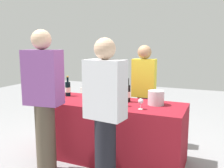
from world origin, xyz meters
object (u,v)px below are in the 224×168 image
wine_bottle_0 (68,89)px  wine_bottle_2 (119,93)px  ice_bucket (156,98)px  wine_bottle_3 (128,93)px  guest_1 (105,111)px  guest_0 (44,98)px  wine_bottle_1 (111,92)px  wine_glass_2 (141,102)px  server_pouring (144,91)px  wine_glass_0 (100,96)px  menu_board (92,109)px  wine_glass_1 (125,98)px

wine_bottle_0 → wine_bottle_2: size_ratio=1.01×
wine_bottle_2 → ice_bucket: bearing=-2.9°
wine_bottle_3 → guest_1: bearing=-86.5°
guest_0 → wine_bottle_2: bearing=43.1°
wine_bottle_1 → wine_glass_2: size_ratio=2.49×
wine_bottle_3 → guest_1: size_ratio=0.20×
wine_bottle_2 → guest_1: guest_1 is taller
guest_1 → wine_bottle_1: bearing=116.6°
wine_bottle_1 → server_pouring: bearing=58.9°
wine_bottle_3 → ice_bucket: size_ratio=1.56×
wine_bottle_2 → wine_glass_0: bearing=-120.8°
wine_glass_0 → menu_board: (-0.70, 1.07, -0.51)m
wine_bottle_2 → guest_0: guest_0 is taller
wine_bottle_0 → menu_board: wine_bottle_0 is taller
ice_bucket → guest_0: guest_0 is taller
wine_glass_2 → guest_1: guest_1 is taller
wine_bottle_1 → menu_board: (-0.74, 0.81, -0.53)m
wine_bottle_0 → wine_bottle_2: 0.82m
wine_glass_2 → wine_bottle_1: bearing=149.2°
wine_bottle_2 → menu_board: size_ratio=0.39×
ice_bucket → wine_bottle_3: bearing=179.3°
server_pouring → guest_0: bearing=54.5°
wine_bottle_1 → wine_glass_1: bearing=-40.3°
wine_bottle_0 → menu_board: 0.97m
wine_bottle_1 → wine_bottle_3: 0.26m
wine_bottle_1 → ice_bucket: 0.64m
ice_bucket → guest_1: (-0.33, -0.83, -0.01)m
wine_bottle_0 → wine_bottle_3: wine_bottle_3 is taller
wine_bottle_1 → wine_bottle_3: (0.26, -0.02, 0.00)m
guest_0 → ice_bucket: bearing=25.5°
wine_bottle_1 → wine_bottle_2: size_ratio=1.09×
ice_bucket → server_pouring: (-0.32, 0.55, -0.04)m
wine_bottle_1 → wine_glass_1: (0.30, -0.25, -0.02)m
wine_bottle_2 → wine_glass_2: size_ratio=2.29×
wine_glass_2 → guest_1: (-0.22, -0.54, -0.01)m
ice_bucket → wine_bottle_1: bearing=178.2°
wine_glass_1 → wine_glass_2: bearing=-14.7°
wine_glass_0 → menu_board: wine_glass_0 is taller
wine_glass_2 → guest_0: 1.15m
guest_0 → wine_glass_2: bearing=16.4°
wine_bottle_2 → server_pouring: (0.20, 0.52, -0.05)m
wine_glass_2 → ice_bucket: size_ratio=0.63×
guest_1 → ice_bucket: bearing=74.8°
wine_bottle_1 → guest_1: guest_1 is taller
wine_bottle_0 → wine_bottle_1: 0.70m
ice_bucket → menu_board: bearing=149.1°
guest_1 → menu_board: 2.02m
ice_bucket → wine_bottle_0: bearing=179.5°
wine_bottle_2 → ice_bucket: size_ratio=1.45×
server_pouring → guest_0: 1.56m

